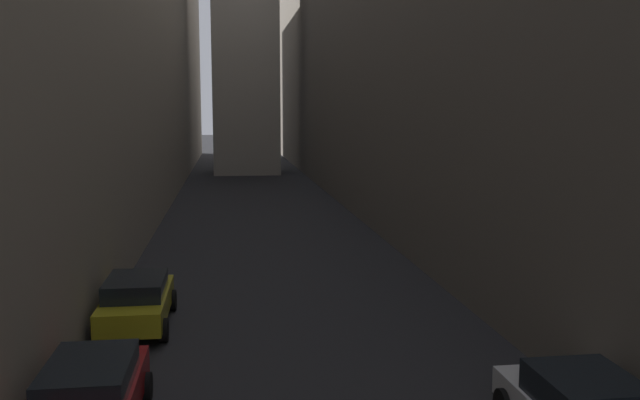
# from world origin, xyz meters

# --- Properties ---
(ground_plane) EXTENTS (264.00, 264.00, 0.00)m
(ground_plane) POSITION_xyz_m (0.00, 48.00, 0.00)
(ground_plane) COLOR #232326
(building_block_left) EXTENTS (13.02, 108.00, 22.88)m
(building_block_left) POSITION_xyz_m (-12.01, 50.00, 11.44)
(building_block_left) COLOR gray
(building_block_left) RESTS_ON ground
(building_block_right) EXTENTS (14.42, 108.00, 23.17)m
(building_block_right) POSITION_xyz_m (12.71, 50.00, 11.58)
(building_block_right) COLOR #60594F
(building_block_right) RESTS_ON ground
(parked_car_left_third) EXTENTS (1.87, 4.54, 1.47)m
(parked_car_left_third) POSITION_xyz_m (-4.40, 18.07, 0.77)
(parked_car_left_third) COLOR maroon
(parked_car_left_third) RESTS_ON ground
(parked_car_left_far) EXTENTS (1.94, 4.22, 1.44)m
(parked_car_left_far) POSITION_xyz_m (-4.40, 24.67, 0.77)
(parked_car_left_far) COLOR #A59919
(parked_car_left_far) RESTS_ON ground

